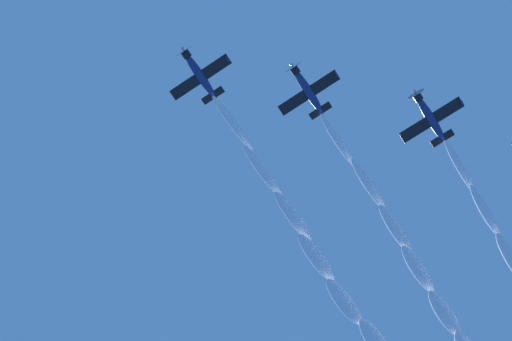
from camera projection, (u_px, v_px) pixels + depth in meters
The scene contains 4 objects.
airplane_lead at pixel (199, 74), 79.62m from camera, with size 6.88×7.55×2.48m.
airplane_left_wingman at pixel (307, 90), 80.51m from camera, with size 6.88×7.55×2.48m.
airplane_right_wingman at pixel (429, 117), 78.76m from camera, with size 6.88×7.56×2.60m.
smoke_trail_lead at pixel (371, 334), 85.72m from camera, with size 48.42×22.62×8.93m.
Camera 1 is at (10.95, 15.12, 1.41)m, focal length 49.65 mm.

